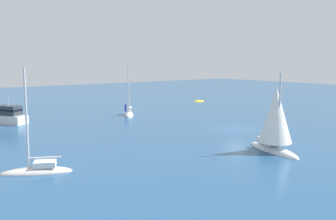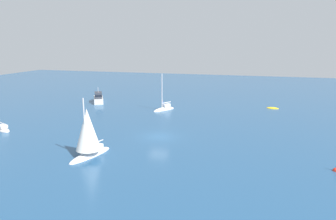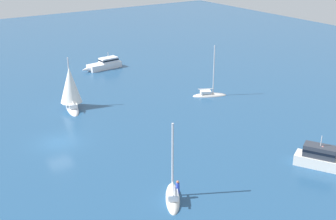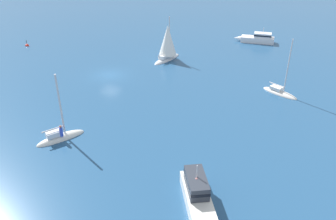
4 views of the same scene
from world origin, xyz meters
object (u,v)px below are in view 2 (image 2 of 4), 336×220
object	(u,v)px
tender	(273,108)
motor_cruiser	(98,98)
ketch	(88,135)
sloop	(164,109)
sailboat	(1,128)
channel_buoy	(336,171)

from	to	relation	value
tender	motor_cruiser	size ratio (longest dim) A/B	0.34
ketch	sloop	bearing A→B (deg)	-168.11
sailboat	channel_buoy	distance (m)	42.61
tender	channel_buoy	world-z (taller)	channel_buoy
motor_cruiser	sloop	bearing A→B (deg)	-132.50
channel_buoy	ketch	bearing A→B (deg)	-173.39
ketch	sailboat	distance (m)	18.63
motor_cruiser	channel_buoy	xyz separation A→B (m)	(38.96, -25.36, -0.87)
tender	channel_buoy	bearing A→B (deg)	-72.35
motor_cruiser	sloop	world-z (taller)	sloop
ketch	tender	bearing A→B (deg)	161.85
tender	sailboat	bearing A→B (deg)	-137.61
sailboat	channel_buoy	bearing A→B (deg)	-157.82
ketch	motor_cruiser	world-z (taller)	ketch
tender	sailboat	xyz separation A→B (m)	(-37.86, -25.47, 0.15)
tender	sailboat	distance (m)	45.63
tender	motor_cruiser	bearing A→B (deg)	-166.06
ketch	tender	world-z (taller)	ketch
ketch	channel_buoy	distance (m)	25.31
channel_buoy	sailboat	bearing A→B (deg)	175.72
tender	sloop	size ratio (longest dim) A/B	0.32
tender	ketch	bearing A→B (deg)	-114.41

